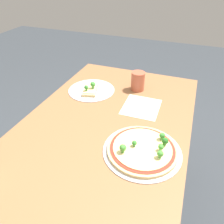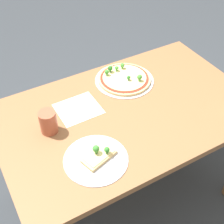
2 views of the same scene
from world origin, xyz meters
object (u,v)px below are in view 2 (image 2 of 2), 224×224
(pizza_tray_slice, at_px, (97,157))
(drinking_cup, at_px, (48,122))
(dining_table, at_px, (127,123))
(pizza_tray_whole, at_px, (124,79))

(pizza_tray_slice, distance_m, drinking_cup, 0.30)
(dining_table, relative_size, pizza_tray_whole, 3.96)
(pizza_tray_whole, xyz_separation_m, pizza_tray_slice, (-0.40, -0.43, -0.00))
(pizza_tray_whole, xyz_separation_m, drinking_cup, (-0.52, -0.16, 0.05))
(pizza_tray_whole, relative_size, pizza_tray_slice, 1.17)
(dining_table, relative_size, pizza_tray_slice, 4.63)
(pizza_tray_slice, relative_size, drinking_cup, 2.46)
(pizza_tray_slice, xyz_separation_m, drinking_cup, (-0.12, 0.27, 0.05))
(pizza_tray_slice, bearing_deg, drinking_cup, 114.26)
(pizza_tray_slice, bearing_deg, pizza_tray_whole, 47.17)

